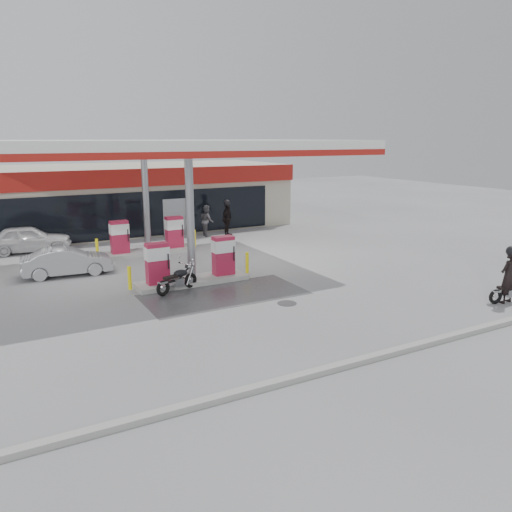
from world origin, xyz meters
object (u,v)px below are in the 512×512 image
Objects in this scene: biker_main at (508,276)px; hatchback_silver at (67,261)px; parked_car_left at (19,233)px; pump_island_near at (192,266)px; main_motorcycle at (511,291)px; sedan_white at (28,239)px; pump_island_far at (148,240)px; parked_motorcycle at (178,280)px; attendant at (207,221)px; biker_walking at (227,219)px.

biker_main is 17.22m from hatchback_silver.
hatchback_silver is 8.51m from parked_car_left.
pump_island_near reaches higher than main_motorcycle.
pump_island_far is at bearing -115.55° from sedan_white.
parked_motorcycle is at bearing -97.48° from pump_island_far.
parked_car_left is at bearing 89.03° from parked_motorcycle.
biker_main is 0.52× the size of parked_car_left.
hatchback_silver is (-8.62, -5.20, -0.33)m from attendant.
pump_island_near is 1.00× the size of pump_island_far.
hatchback_silver is (-3.31, 4.43, 0.16)m from parked_motorcycle.
pump_island_near is at bearing -172.34° from parked_car_left.
parked_motorcycle is 11.01m from attendant.
pump_island_far reaches higher than main_motorcycle.
main_motorcycle is 22.10m from sedan_white.
parked_motorcycle is 13.65m from parked_car_left.
parked_motorcycle is (-0.90, -6.83, -0.27)m from pump_island_far.
pump_island_near is at bearing -144.47° from sedan_white.
parked_car_left is at bearing -58.32° from biker_main.
pump_island_near is 11.68m from biker_main.
hatchback_silver is 0.99× the size of parked_car_left.
sedan_white is (-4.36, 10.03, 0.25)m from parked_motorcycle.
pump_island_far is 1.26× the size of sedan_white.
parked_car_left is 1.81× the size of biker_walking.
pump_island_far reaches higher than parked_car_left.
pump_island_far is at bearing 90.00° from pump_island_near.
hatchback_silver is at bearing -150.30° from pump_island_far.
parked_motorcycle is 0.46× the size of sedan_white.
parked_car_left is at bearing 13.42° from hatchback_silver.
biker_main reaches higher than parked_motorcycle.
sedan_white reaches higher than hatchback_silver.
pump_island_far is 2.53× the size of biker_walking.
attendant reaches higher than parked_motorcycle.
attendant is at bearing -124.97° from parked_car_left.
parked_car_left is at bearing 114.81° from pump_island_near.
attendant is 10.07m from hatchback_silver.
hatchback_silver reaches higher than parked_car_left.
main_motorcycle is 12.05m from parked_motorcycle.
parked_car_left is at bearing 79.40° from attendant.
pump_island_near is at bearing -126.21° from hatchback_silver.
attendant is at bearing 32.42° from pump_island_far.
pump_island_near is 1.40× the size of parked_car_left.
pump_island_far is at bearing 129.63° from attendant.
sedan_white is at bearing -54.60° from biker_main.
biker_main reaches higher than sedan_white.
parked_car_left is (-5.55, 6.00, -0.18)m from pump_island_far.
biker_walking is (-3.59, 15.85, 0.62)m from main_motorcycle.
pump_island_far is 1.40× the size of hatchback_silver.
pump_island_near is 9.85m from attendant.
parked_car_left is (-0.29, 2.80, -0.16)m from sedan_white.
biker_walking is at bearing -60.19° from hatchback_silver.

